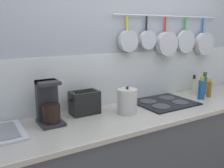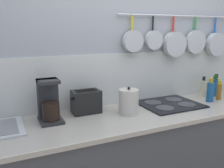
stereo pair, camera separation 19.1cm
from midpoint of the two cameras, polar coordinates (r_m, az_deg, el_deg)
The scene contains 12 objects.
wall_back at distance 2.41m, azimuth 1.87°, elevation 4.37°, with size 7.20×0.15×2.60m.
cabinet_base at distance 2.40m, azimuth 6.53°, elevation -16.82°, with size 3.29×0.63×0.90m.
countertop at distance 2.21m, azimuth 6.84°, elevation -6.14°, with size 3.33×0.65×0.03m.
coffee_maker at distance 1.91m, azimuth -17.05°, elevation -4.79°, with size 0.17×0.21×0.32m.
toaster at distance 2.06m, azimuth -8.93°, elevation -4.23°, with size 0.25×0.15×0.19m.
kettle at distance 2.06m, azimuth 0.84°, elevation -3.96°, with size 0.16×0.16×0.23m.
cooktop at distance 2.39m, azimuth 9.63°, elevation -4.18°, with size 0.53×0.45×0.01m.
bottle_hot_sauce at distance 2.59m, azimuth 17.78°, elevation -1.13°, with size 0.07×0.07×0.23m.
bottle_vinegar at distance 2.75m, azimuth 16.31°, elevation -0.44°, with size 0.05×0.05×0.21m.
bottle_dish_soap at distance 2.70m, azimuth 19.50°, elevation -1.08°, with size 0.05×0.05×0.19m.
bottle_cooking_wine at distance 2.82m, azimuth 18.49°, elevation -0.15°, with size 0.06×0.06×0.22m.
bottle_sesame_oil at distance 2.92m, azimuth 18.62°, elevation 0.18°, with size 0.07×0.07×0.22m.
Camera 1 is at (-1.38, -1.60, 1.62)m, focal length 40.00 mm.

